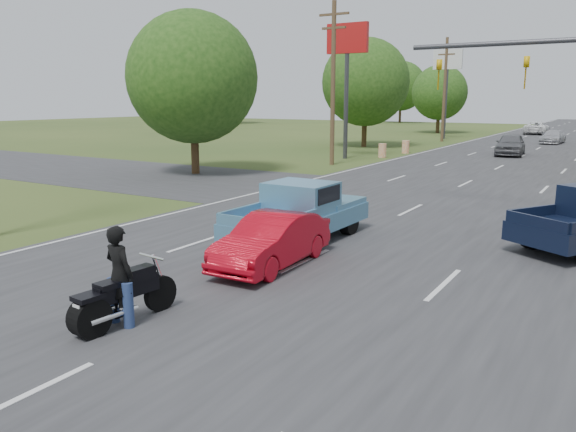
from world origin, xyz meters
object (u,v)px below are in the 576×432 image
Objects in this scene: distant_car_silver at (553,137)px; distant_car_white at (537,128)px; blue_pickup at (301,211)px; red_convertible at (272,241)px; rider at (120,279)px; distant_car_grey at (510,145)px; motorcycle at (118,300)px.

distant_car_silver is 0.80× the size of distant_car_white.
blue_pickup is at bearing -87.39° from distant_car_silver.
rider reaches higher than red_convertible.
distant_car_grey is at bearing 90.51° from blue_pickup.
distant_car_grey is 1.10× the size of distant_car_silver.
rider is at bearing 90.44° from distant_car_white.
motorcycle is 7.33m from blue_pickup.
rider is 37.77m from distant_car_grey.
rider is at bearing -96.20° from red_convertible.
rider is 0.34× the size of blue_pickup.
blue_pickup is at bearing -96.20° from distant_car_grey.
rider is at bearing -85.83° from blue_pickup.
rider is at bearing -86.69° from distant_car_silver.
distant_car_grey is at bearing -90.44° from distant_car_silver.
motorcycle is 37.83m from distant_car_grey.
distant_car_silver is (0.81, 47.32, -0.02)m from red_convertible.
distant_car_grey is at bearing -84.14° from rider.
red_convertible is 0.72× the size of distant_car_white.
red_convertible reaches higher than distant_car_silver.
red_convertible is 2.20× the size of rider.
red_convertible is 4.68m from motorcycle.
red_convertible is 0.82× the size of distant_car_grey.
distant_car_white reaches higher than red_convertible.
motorcycle is 0.44× the size of blue_pickup.
red_convertible reaches higher than motorcycle.
red_convertible is 4.62m from rider.
distant_car_silver is at bearing 79.33° from distant_car_grey.
blue_pickup is 44.71m from distant_car_silver.
distant_car_white reaches higher than distant_car_silver.
distant_car_silver is at bearing 94.44° from motorcycle.
distant_car_white is at bearing 107.84° from distant_car_silver.
distant_car_silver is 15.57m from distant_car_white.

